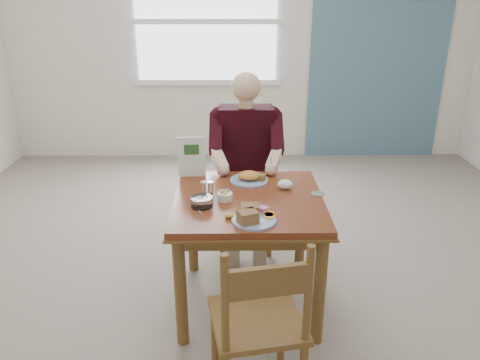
{
  "coord_description": "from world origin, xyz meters",
  "views": [
    {
      "loc": [
        -0.08,
        -2.59,
        1.91
      ],
      "look_at": [
        -0.05,
        0.0,
        0.87
      ],
      "focal_mm": 35.0,
      "sensor_mm": 36.0,
      "label": 1
    }
  ],
  "objects_px": {
    "chair_near": "(259,324)",
    "near_plate": "(252,216)",
    "table": "(249,214)",
    "chair_far": "(245,188)",
    "far_plate": "(250,178)",
    "diner": "(246,151)"
  },
  "relations": [
    {
      "from": "near_plate",
      "to": "chair_near",
      "type": "bearing_deg",
      "value": -88.02
    },
    {
      "from": "chair_near",
      "to": "far_plate",
      "type": "height_order",
      "value": "chair_near"
    },
    {
      "from": "table",
      "to": "chair_far",
      "type": "xyz_separation_m",
      "value": [
        0.0,
        0.8,
        -0.16
      ]
    },
    {
      "from": "table",
      "to": "near_plate",
      "type": "bearing_deg",
      "value": -88.38
    },
    {
      "from": "table",
      "to": "chair_far",
      "type": "relative_size",
      "value": 0.97
    },
    {
      "from": "chair_near",
      "to": "diner",
      "type": "distance_m",
      "value": 1.57
    },
    {
      "from": "diner",
      "to": "near_plate",
      "type": "distance_m",
      "value": 1.02
    },
    {
      "from": "near_plate",
      "to": "far_plate",
      "type": "relative_size",
      "value": 0.92
    },
    {
      "from": "chair_near",
      "to": "near_plate",
      "type": "height_order",
      "value": "chair_near"
    },
    {
      "from": "near_plate",
      "to": "far_plate",
      "type": "xyz_separation_m",
      "value": [
        0.01,
        0.58,
        -0.0
      ]
    },
    {
      "from": "table",
      "to": "far_plate",
      "type": "height_order",
      "value": "far_plate"
    },
    {
      "from": "far_plate",
      "to": "chair_near",
      "type": "bearing_deg",
      "value": -89.47
    },
    {
      "from": "table",
      "to": "near_plate",
      "type": "height_order",
      "value": "near_plate"
    },
    {
      "from": "far_plate",
      "to": "chair_far",
      "type": "bearing_deg",
      "value": 91.77
    },
    {
      "from": "chair_far",
      "to": "far_plate",
      "type": "distance_m",
      "value": 0.61
    },
    {
      "from": "table",
      "to": "near_plate",
      "type": "distance_m",
      "value": 0.34
    },
    {
      "from": "chair_far",
      "to": "chair_near",
      "type": "height_order",
      "value": "same"
    },
    {
      "from": "chair_near",
      "to": "near_plate",
      "type": "xyz_separation_m",
      "value": [
        -0.02,
        0.52,
        0.3
      ]
    },
    {
      "from": "table",
      "to": "chair_near",
      "type": "height_order",
      "value": "chair_near"
    },
    {
      "from": "chair_near",
      "to": "chair_far",
      "type": "bearing_deg",
      "value": 90.94
    },
    {
      "from": "table",
      "to": "chair_near",
      "type": "bearing_deg",
      "value": -88.16
    },
    {
      "from": "chair_near",
      "to": "near_plate",
      "type": "distance_m",
      "value": 0.6
    }
  ]
}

